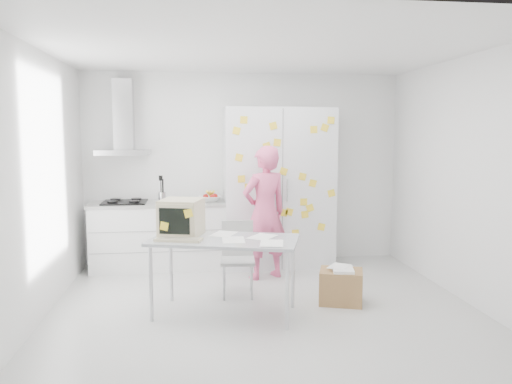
{
  "coord_description": "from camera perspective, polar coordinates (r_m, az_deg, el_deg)",
  "views": [
    {
      "loc": [
        -0.73,
        -5.13,
        1.87
      ],
      "look_at": [
        0.02,
        0.75,
        1.16
      ],
      "focal_mm": 35.0,
      "sensor_mm": 36.0,
      "label": 1
    }
  ],
  "objects": [
    {
      "name": "tall_cabinet",
      "position": [
        6.95,
        2.57,
        0.5
      ],
      "size": [
        1.5,
        0.68,
        2.2
      ],
      "color": "silver",
      "rests_on": "ground"
    },
    {
      "name": "walls",
      "position": [
        5.92,
        -0.14,
        1.83
      ],
      "size": [
        4.52,
        4.01,
        2.7
      ],
      "color": "white",
      "rests_on": "ground"
    },
    {
      "name": "cardboard_box",
      "position": [
        5.65,
        9.69,
        -10.54
      ],
      "size": [
        0.55,
        0.49,
        0.4
      ],
      "rotation": [
        0.0,
        0.0,
        -0.32
      ],
      "color": "#9F7645",
      "rests_on": "ground"
    },
    {
      "name": "chair",
      "position": [
        5.79,
        -2.11,
        -7.03
      ],
      "size": [
        0.41,
        0.41,
        0.85
      ],
      "rotation": [
        0.0,
        0.0,
        -0.08
      ],
      "color": "#ADACAA",
      "rests_on": "ground"
    },
    {
      "name": "desk",
      "position": [
        5.19,
        -6.8,
        -4.05
      ],
      "size": [
        1.62,
        1.12,
        1.18
      ],
      "rotation": [
        0.0,
        0.0,
        -0.29
      ],
      "color": "#ACB1B7",
      "rests_on": "ground"
    },
    {
      "name": "person",
      "position": [
        6.35,
        1.01,
        -2.37
      ],
      "size": [
        0.73,
        0.61,
        1.7
      ],
      "primitive_type": "imported",
      "rotation": [
        0.0,
        0.0,
        3.53
      ],
      "color": "#E95A8B",
      "rests_on": "ground"
    },
    {
      "name": "floor",
      "position": [
        5.51,
        0.81,
        -13.06
      ],
      "size": [
        4.5,
        4.0,
        0.02
      ],
      "primitive_type": "cube",
      "color": "silver",
      "rests_on": "ground"
    },
    {
      "name": "range_hood",
      "position": [
        7.03,
        -14.89,
        7.35
      ],
      "size": [
        0.7,
        0.48,
        1.01
      ],
      "color": "silver",
      "rests_on": "walls"
    },
    {
      "name": "ceiling",
      "position": [
        5.25,
        0.87,
        15.96
      ],
      "size": [
        4.5,
        4.0,
        0.02
      ],
      "primitive_type": "cube",
      "color": "white",
      "rests_on": "walls"
    },
    {
      "name": "counter_run",
      "position": [
        6.99,
        -10.97,
        -4.8
      ],
      "size": [
        1.84,
        0.63,
        1.28
      ],
      "color": "white",
      "rests_on": "ground"
    }
  ]
}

